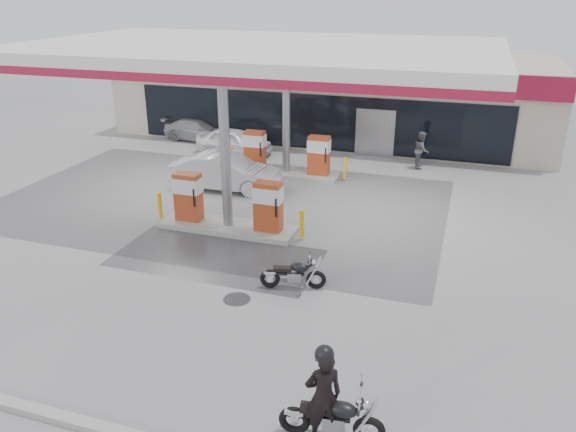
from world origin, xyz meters
name	(u,v)px	position (x,y,z in m)	size (l,w,h in m)	color
ground	(201,255)	(0.00, 0.00, 0.00)	(90.00, 90.00, 0.00)	gray
wet_patch	(217,257)	(0.50, 0.00, 0.00)	(6.00, 3.00, 0.00)	#4C4C4F
drain_cover	(237,299)	(2.00, -2.00, 0.00)	(0.70, 0.70, 0.01)	#38383A
kerb	(32,410)	(0.00, -7.00, 0.07)	(28.00, 0.25, 0.15)	gray
store_building	(333,95)	(0.01, 15.94, 2.01)	(22.00, 8.22, 4.00)	#B5A997
canopy	(258,53)	(0.00, 5.00, 5.27)	(16.00, 10.02, 5.51)	silver
pump_island_near	(228,209)	(0.00, 2.00, 0.71)	(5.14, 1.30, 1.78)	#9E9E99
pump_island_far	(286,159)	(0.00, 8.00, 0.71)	(5.14, 1.30, 1.78)	#9E9E99
main_motorcycle	(333,419)	(5.48, -5.84, 0.43)	(1.89, 0.72, 0.97)	black
biker_main	(323,396)	(5.29, -5.86, 0.90)	(0.66, 0.43, 1.80)	black
parked_motorcycle	(294,275)	(3.21, -0.99, 0.40)	(1.72, 0.73, 0.90)	black
sedan_white	(234,142)	(-3.32, 10.20, 0.61)	(1.45, 3.61, 1.23)	white
attendant	(421,150)	(5.25, 10.80, 0.80)	(0.78, 0.61, 1.61)	#56565B
hatchback_silver	(226,172)	(-1.68, 5.59, 0.70)	(1.48, 4.25, 1.40)	#AFB2B7
parked_car_left	(200,130)	(-6.00, 12.00, 0.56)	(1.56, 3.84, 1.12)	gray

